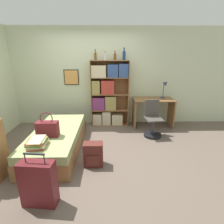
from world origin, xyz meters
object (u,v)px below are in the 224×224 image
(desk, at_px, (153,108))
(desk_chair, at_px, (153,124))
(bottle_blue, at_px, (124,55))
(desk_lamp, at_px, (165,86))
(handbag, at_px, (48,129))
(suitcase, at_px, (39,184))
(backpack, at_px, (93,154))
(book_stack_on_bed, at_px, (37,143))
(bottle_clear, at_px, (115,57))
(bed, at_px, (58,139))
(bookcase, at_px, (107,95))
(bottle_brown, at_px, (105,57))
(bottle_green, at_px, (95,56))

(desk, relative_size, desk_chair, 1.22)
(bottle_blue, xyz_separation_m, desk, (0.80, -0.14, -1.35))
(desk_lamp, bearing_deg, handbag, -148.48)
(desk_lamp, xyz_separation_m, desk_chair, (-0.45, -0.71, -0.82))
(suitcase, height_order, backpack, suitcase)
(backpack, bearing_deg, desk_chair, 41.78)
(book_stack_on_bed, bearing_deg, bottle_blue, 52.13)
(bottle_clear, bearing_deg, desk, -7.23)
(handbag, bearing_deg, bed, 77.77)
(bookcase, distance_m, bottle_clear, 1.00)
(bottle_blue, xyz_separation_m, backpack, (-0.68, -1.95, -1.67))
(handbag, distance_m, bottle_brown, 2.31)
(handbag, relative_size, desk_chair, 0.54)
(bed, relative_size, desk, 1.92)
(desk_chair, distance_m, backpack, 1.80)
(bed, bearing_deg, suitcase, -83.66)
(bottle_green, bearing_deg, book_stack_on_bed, -112.97)
(bed, height_order, handbag, handbag)
(suitcase, xyz_separation_m, bottle_green, (0.58, 2.78, 1.55))
(desk_lamp, bearing_deg, desk, -162.07)
(handbag, relative_size, desk, 0.44)
(bottle_brown, relative_size, desk_chair, 0.23)
(suitcase, bearing_deg, book_stack_on_bed, 110.48)
(desk, bearing_deg, backpack, -129.36)
(bed, bearing_deg, bottle_brown, 53.30)
(bookcase, distance_m, bottle_green, 1.04)
(bookcase, relative_size, desk_lamp, 3.62)
(desk_lamp, bearing_deg, bottle_brown, 179.67)
(bottle_blue, bearing_deg, bottle_brown, -176.41)
(desk_chair, bearing_deg, suitcase, -133.95)
(desk_chair, bearing_deg, bottle_blue, 131.33)
(book_stack_on_bed, relative_size, suitcase, 0.48)
(bottle_green, distance_m, bottle_clear, 0.50)
(bottle_green, height_order, desk_chair, bottle_green)
(desk_chair, bearing_deg, bed, -164.00)
(bottle_clear, height_order, desk, bottle_clear)
(desk, bearing_deg, bottle_green, 175.21)
(bookcase, height_order, bottle_clear, bottle_clear)
(bottle_green, distance_m, bottle_brown, 0.25)
(bookcase, xyz_separation_m, bottle_brown, (-0.04, -0.02, 0.97))
(bookcase, relative_size, desk_chair, 2.02)
(bottle_brown, distance_m, bottle_clear, 0.25)
(bed, xyz_separation_m, backpack, (0.79, -0.59, -0.00))
(bottle_green, xyz_separation_m, bottle_blue, (0.73, 0.01, 0.02))
(book_stack_on_bed, xyz_separation_m, bottle_brown, (1.11, 2.01, 1.34))
(book_stack_on_bed, bearing_deg, bottle_green, 67.03)
(bed, distance_m, handbag, 0.49)
(desk_lamp, bearing_deg, backpack, -133.22)
(suitcase, bearing_deg, bookcase, 72.52)
(book_stack_on_bed, relative_size, bookcase, 0.21)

